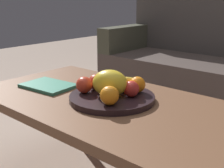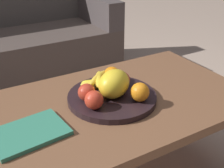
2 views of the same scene
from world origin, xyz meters
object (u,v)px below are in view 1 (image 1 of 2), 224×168
at_px(orange_left, 137,85).
at_px(apple_right, 84,85).
at_px(fruit_bowl, 112,98).
at_px(coffee_table, 106,109).
at_px(magazine, 48,86).
at_px(apple_front, 131,89).
at_px(banana_bunch, 121,84).
at_px(apple_left, 96,82).
at_px(orange_front, 109,95).
at_px(couch, 207,71).
at_px(melon_large_front, 110,83).

bearing_deg(orange_left, apple_right, -137.11).
height_order(fruit_bowl, orange_left, orange_left).
height_order(coffee_table, magazine, magazine).
bearing_deg(orange_left, magazine, -158.96).
height_order(orange_left, apple_front, orange_left).
bearing_deg(magazine, banana_bunch, 17.16).
bearing_deg(apple_left, apple_right, -92.43).
bearing_deg(fruit_bowl, orange_front, -53.31).
bearing_deg(magazine, couch, 76.50).
xyz_separation_m(coffee_table, apple_left, (-0.08, 0.02, 0.11)).
bearing_deg(fruit_bowl, magazine, -170.41).
xyz_separation_m(melon_large_front, magazine, (-0.37, -0.05, -0.07)).
distance_m(coffee_table, apple_left, 0.13).
bearing_deg(banana_bunch, melon_large_front, -78.08).
bearing_deg(couch, coffee_table, -84.01).
bearing_deg(couch, apple_right, -87.52).
relative_size(apple_left, banana_bunch, 0.46).
bearing_deg(apple_left, couch, 92.73).
height_order(melon_large_front, orange_left, melon_large_front).
distance_m(coffee_table, fruit_bowl, 0.07).
height_order(fruit_bowl, apple_right, apple_right).
bearing_deg(banana_bunch, couch, 96.88).
height_order(orange_front, apple_front, orange_front).
xyz_separation_m(fruit_bowl, apple_front, (0.07, 0.04, 0.05)).
height_order(fruit_bowl, apple_left, apple_left).
xyz_separation_m(coffee_table, apple_front, (0.10, 0.05, 0.10)).
height_order(orange_left, banana_bunch, orange_left).
distance_m(fruit_bowl, orange_front, 0.13).
relative_size(coffee_table, orange_front, 16.10).
distance_m(melon_large_front, apple_right, 0.12).
bearing_deg(apple_left, coffee_table, -15.03).
bearing_deg(fruit_bowl, apple_front, 27.66).
bearing_deg(coffee_table, apple_front, 24.47).
bearing_deg(banana_bunch, apple_right, -123.08).
relative_size(apple_front, banana_bunch, 0.44).
relative_size(melon_large_front, orange_left, 2.09).
xyz_separation_m(coffee_table, magazine, (-0.34, -0.05, 0.05)).
xyz_separation_m(couch, banana_bunch, (0.15, -1.28, 0.20)).
distance_m(orange_left, apple_front, 0.07).
bearing_deg(coffee_table, apple_right, -149.38).
bearing_deg(melon_large_front, apple_front, 36.36).
xyz_separation_m(fruit_bowl, apple_left, (-0.11, 0.01, 0.05)).
distance_m(fruit_bowl, banana_bunch, 0.10).
height_order(melon_large_front, magazine, melon_large_front).
height_order(apple_left, apple_right, apple_right).
bearing_deg(coffee_table, couch, 95.99).
relative_size(coffee_table, orange_left, 17.10).
bearing_deg(apple_right, banana_bunch, 56.92).
bearing_deg(couch, apple_left, -87.27).
distance_m(fruit_bowl, apple_left, 0.12).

